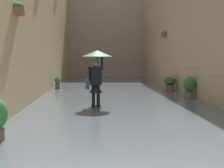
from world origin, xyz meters
TOP-DOWN VIEW (x-y plane):
  - ground_plane at (0.00, -13.01)m, footprint 65.07×65.07m
  - flood_water at (0.00, -13.01)m, footprint 7.39×32.03m
  - building_facade_far at (0.00, -26.93)m, footprint 10.19×1.80m
  - person_wading at (0.85, -8.28)m, footprint 1.07×1.07m
  - potted_plant_near_left at (-2.92, -13.28)m, footprint 0.64×0.64m
  - potted_plant_far_left at (-3.02, -10.25)m, footprint 0.50×0.50m
  - potted_plant_near_right at (3.02, -15.00)m, footprint 0.34×0.34m

SIDE VIEW (x-z plane):
  - ground_plane at x=0.00m, z-range 0.00..0.00m
  - flood_water at x=0.00m, z-range 0.00..0.07m
  - potted_plant_near_right at x=3.02m, z-range 0.02..0.76m
  - potted_plant_near_left at x=-2.92m, z-range 0.07..0.87m
  - potted_plant_far_left at x=-3.02m, z-range 0.06..1.06m
  - person_wading at x=0.85m, z-range 0.45..2.55m
  - building_facade_far at x=0.00m, z-range 0.00..8.81m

